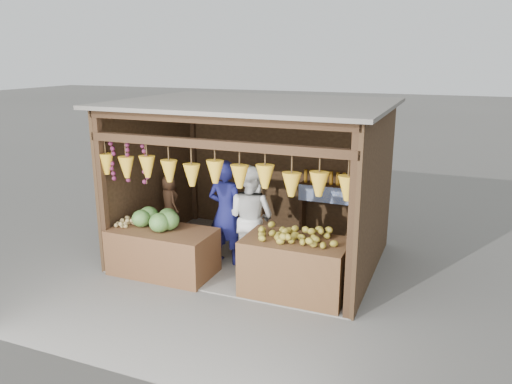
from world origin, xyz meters
TOP-DOWN VIEW (x-y plane):
  - ground at (0.00, 0.00)m, footprint 80.00×80.00m
  - stall_structure at (-0.03, -0.04)m, footprint 4.30×3.30m
  - back_shelf at (1.05, 1.28)m, footprint 1.25×0.32m
  - counter_left at (-1.09, -1.14)m, footprint 1.63×0.85m
  - counter_right at (1.08, -1.06)m, footprint 1.49×0.85m
  - stool at (-1.67, 0.03)m, footprint 0.35×0.35m
  - man_standing at (-0.33, -0.39)m, footprint 0.67×0.46m
  - woman_standing at (0.11, -0.39)m, footprint 0.97×0.84m
  - vendor_seated at (-1.67, 0.03)m, footprint 0.56×0.52m
  - melon_pile at (-1.19, -1.06)m, footprint 1.00×0.50m
  - tanfruit_pile at (-1.75, -1.21)m, footprint 0.34×0.40m
  - mango_pile at (1.10, -1.07)m, footprint 1.40×0.64m

SIDE VIEW (x-z plane):
  - ground at x=0.00m, z-range 0.00..0.00m
  - stool at x=-1.67m, z-range 0.00..0.33m
  - counter_left at x=-1.09m, z-range 0.00..0.73m
  - counter_right at x=1.08m, z-range 0.00..0.84m
  - tanfruit_pile at x=-1.75m, z-range 0.73..0.86m
  - vendor_seated at x=-1.67m, z-range 0.33..1.29m
  - woman_standing at x=0.11m, z-range 0.00..1.71m
  - back_shelf at x=1.05m, z-range 0.21..1.54m
  - man_standing at x=-0.33m, z-range 0.00..1.76m
  - melon_pile at x=-1.19m, z-range 0.73..1.05m
  - mango_pile at x=1.10m, z-range 0.84..1.06m
  - stall_structure at x=-0.03m, z-range 0.34..3.00m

